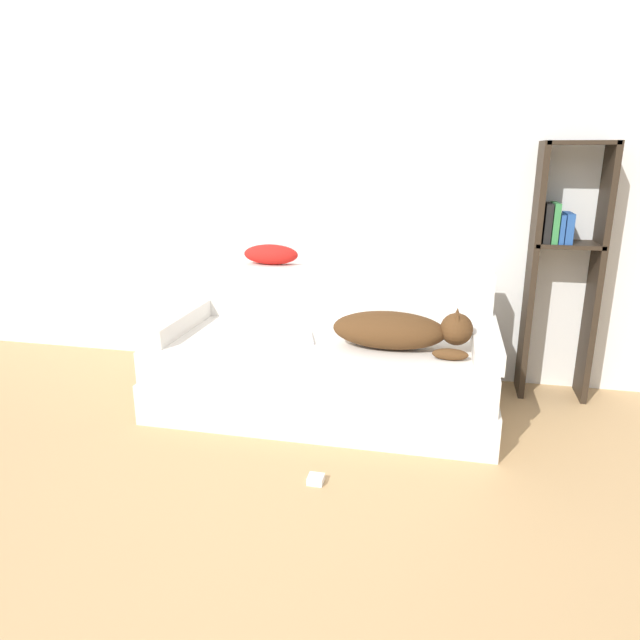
{
  "coord_description": "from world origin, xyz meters",
  "views": [
    {
      "loc": [
        0.79,
        -1.24,
        1.53
      ],
      "look_at": [
        0.11,
        1.82,
        0.59
      ],
      "focal_mm": 32.0,
      "sensor_mm": 36.0,
      "label": 1
    }
  ],
  "objects_px": {
    "couch": "(323,374)",
    "power_adapter": "(316,479)",
    "dog": "(400,330)",
    "laptop": "(288,338)",
    "throw_pillow": "(271,254)",
    "bookshelf": "(563,258)"
  },
  "relations": [
    {
      "from": "couch",
      "to": "power_adapter",
      "type": "bearing_deg",
      "value": -80.3
    },
    {
      "from": "dog",
      "to": "power_adapter",
      "type": "distance_m",
      "value": 0.98
    },
    {
      "from": "couch",
      "to": "laptop",
      "type": "bearing_deg",
      "value": -166.36
    },
    {
      "from": "couch",
      "to": "power_adapter",
      "type": "distance_m",
      "value": 0.86
    },
    {
      "from": "laptop",
      "to": "throw_pillow",
      "type": "bearing_deg",
      "value": 99.62
    },
    {
      "from": "dog",
      "to": "throw_pillow",
      "type": "height_order",
      "value": "throw_pillow"
    },
    {
      "from": "laptop",
      "to": "bookshelf",
      "type": "height_order",
      "value": "bookshelf"
    },
    {
      "from": "bookshelf",
      "to": "power_adapter",
      "type": "bearing_deg",
      "value": -132.65
    },
    {
      "from": "couch",
      "to": "bookshelf",
      "type": "bearing_deg",
      "value": 20.61
    },
    {
      "from": "dog",
      "to": "throw_pillow",
      "type": "xyz_separation_m",
      "value": [
        -0.9,
        0.49,
        0.31
      ]
    },
    {
      "from": "dog",
      "to": "laptop",
      "type": "xyz_separation_m",
      "value": [
        -0.66,
        0.02,
        -0.1
      ]
    },
    {
      "from": "throw_pillow",
      "to": "power_adapter",
      "type": "xyz_separation_m",
      "value": [
        0.59,
        -1.26,
        -0.85
      ]
    },
    {
      "from": "laptop",
      "to": "throw_pillow",
      "type": "height_order",
      "value": "throw_pillow"
    },
    {
      "from": "couch",
      "to": "bookshelf",
      "type": "distance_m",
      "value": 1.63
    },
    {
      "from": "couch",
      "to": "dog",
      "type": "distance_m",
      "value": 0.57
    },
    {
      "from": "bookshelf",
      "to": "throw_pillow",
      "type": "bearing_deg",
      "value": -177.05
    },
    {
      "from": "couch",
      "to": "bookshelf",
      "type": "height_order",
      "value": "bookshelf"
    },
    {
      "from": "power_adapter",
      "to": "bookshelf",
      "type": "bearing_deg",
      "value": 47.35
    },
    {
      "from": "throw_pillow",
      "to": "power_adapter",
      "type": "distance_m",
      "value": 1.63
    },
    {
      "from": "laptop",
      "to": "couch",
      "type": "bearing_deg",
      "value": -4.07
    },
    {
      "from": "throw_pillow",
      "to": "power_adapter",
      "type": "height_order",
      "value": "throw_pillow"
    },
    {
      "from": "dog",
      "to": "bookshelf",
      "type": "bearing_deg",
      "value": 32.33
    }
  ]
}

